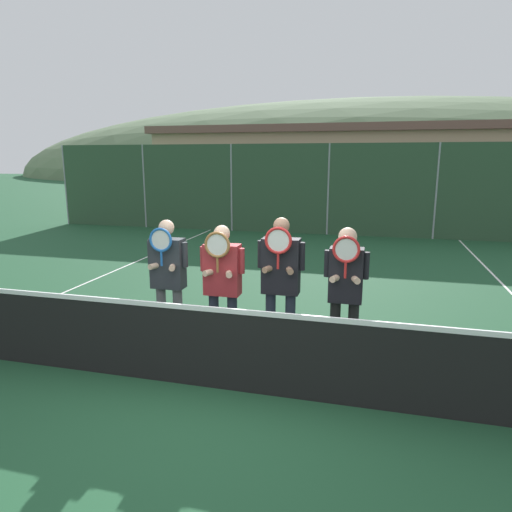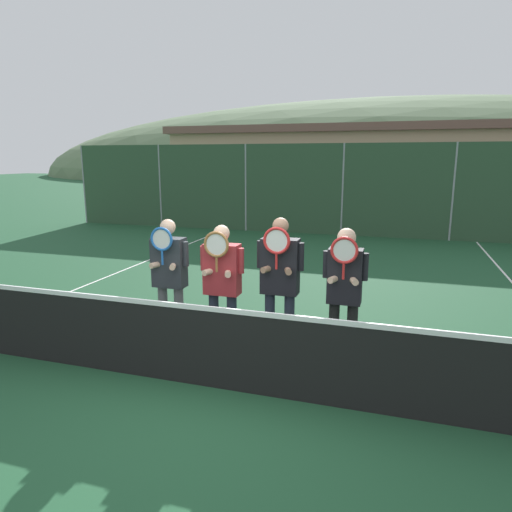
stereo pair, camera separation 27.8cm
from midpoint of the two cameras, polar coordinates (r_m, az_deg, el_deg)
ground_plane at (r=5.41m, az=-5.78°, el=-16.21°), size 120.00×120.00×0.00m
hill_distant at (r=68.62m, az=13.49°, el=9.67°), size 106.33×59.07×20.67m
clubhouse_building at (r=24.03m, az=13.88°, el=10.64°), size 22.06×5.50×4.12m
fence_back at (r=15.63m, az=8.51°, el=8.19°), size 20.53×0.06×3.05m
tennis_net at (r=5.19m, az=-5.90°, el=-11.35°), size 11.32×0.09×1.07m
court_line_left_sideline at (r=9.85m, az=-22.95°, el=-3.90°), size 0.05×16.00×0.01m
player_leftmost at (r=6.25m, az=-12.21°, el=-2.14°), size 0.58×0.34×1.77m
player_center_left at (r=5.89m, az=-5.59°, el=-2.93°), size 0.60×0.34×1.74m
player_center_right at (r=5.73m, az=1.71°, el=-2.66°), size 0.60×0.34×1.85m
player_rightmost at (r=5.62m, az=9.74°, el=-3.69°), size 0.54×0.34×1.76m
car_far_left at (r=20.27m, az=-6.29°, el=7.51°), size 4.14×2.09×1.89m
car_left_of_center at (r=19.04m, az=7.04°, el=7.00°), size 4.26×2.00×1.73m
car_center at (r=19.04m, az=22.19°, el=6.28°), size 4.75×2.10×1.79m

